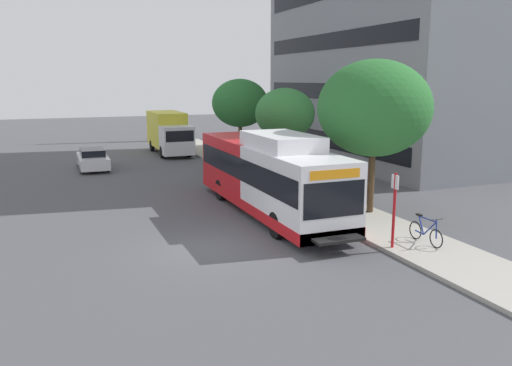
% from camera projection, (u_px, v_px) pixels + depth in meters
% --- Properties ---
extents(ground_plane, '(120.00, 120.00, 0.00)m').
position_uv_depth(ground_plane, '(162.00, 200.00, 25.56)').
color(ground_plane, '#4C4C51').
extents(sidewalk_curb, '(3.00, 56.00, 0.14)m').
position_uv_depth(sidewalk_curb, '(308.00, 196.00, 26.26)').
color(sidewalk_curb, '#A8A399').
rests_on(sidewalk_curb, ground).
extents(transit_bus, '(2.58, 12.25, 3.65)m').
position_uv_depth(transit_bus, '(268.00, 175.00, 22.78)').
color(transit_bus, white).
rests_on(transit_bus, ground).
extents(bus_stop_sign_pole, '(0.10, 0.36, 2.60)m').
position_uv_depth(bus_stop_sign_pole, '(394.00, 205.00, 17.69)').
color(bus_stop_sign_pole, red).
rests_on(bus_stop_sign_pole, sidewalk_curb).
extents(bicycle_parked, '(0.52, 1.76, 1.02)m').
position_uv_depth(bicycle_parked, '(426.00, 232.00, 18.32)').
color(bicycle_parked, black).
rests_on(bicycle_parked, sidewalk_curb).
extents(street_tree_near_stop, '(4.78, 4.78, 6.53)m').
position_uv_depth(street_tree_near_stop, '(374.00, 108.00, 21.92)').
color(street_tree_near_stop, '#4C3823').
rests_on(street_tree_near_stop, sidewalk_curb).
extents(street_tree_mid_block, '(3.39, 3.39, 5.21)m').
position_uv_depth(street_tree_mid_block, '(285.00, 114.00, 29.65)').
color(street_tree_mid_block, '#4C3823').
rests_on(street_tree_mid_block, sidewalk_curb).
extents(street_tree_far_block, '(4.09, 4.09, 5.72)m').
position_uv_depth(street_tree_far_block, '(240.00, 103.00, 37.94)').
color(street_tree_far_block, '#4C3823').
rests_on(street_tree_far_block, sidewalk_curb).
extents(parked_car_far_lane, '(1.80, 4.50, 1.33)m').
position_uv_depth(parked_car_far_lane, '(93.00, 159.00, 34.28)').
color(parked_car_far_lane, silver).
rests_on(parked_car_far_lane, ground).
extents(box_truck_background, '(2.32, 7.01, 3.25)m').
position_uv_depth(box_truck_background, '(169.00, 132.00, 41.20)').
color(box_truck_background, silver).
rests_on(box_truck_background, ground).
extents(lattice_comm_tower, '(1.10, 1.10, 24.84)m').
position_uv_depth(lattice_comm_tower, '(299.00, 55.00, 51.82)').
color(lattice_comm_tower, '#B7B7BC').
rests_on(lattice_comm_tower, ground).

